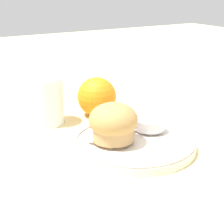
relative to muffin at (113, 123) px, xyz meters
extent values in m
plane|color=beige|center=(0.06, -0.01, -0.05)|extent=(3.00, 3.00, 0.00)
cylinder|color=silver|center=(0.04, -0.01, -0.04)|extent=(0.22, 0.22, 0.01)
torus|color=silver|center=(0.04, -0.01, -0.03)|extent=(0.22, 0.22, 0.01)
cylinder|color=tan|center=(0.00, 0.00, -0.02)|extent=(0.07, 0.07, 0.03)
ellipsoid|color=#A87F47|center=(0.00, 0.00, 0.01)|extent=(0.08, 0.08, 0.06)
cylinder|color=silver|center=(0.08, 0.01, -0.02)|extent=(0.06, 0.06, 0.02)
cylinder|color=beige|center=(0.08, 0.01, -0.01)|extent=(0.05, 0.05, 0.00)
sphere|color=maroon|center=(0.04, 0.02, -0.02)|extent=(0.02, 0.02, 0.02)
sphere|color=maroon|center=(0.05, 0.02, -0.02)|extent=(0.02, 0.02, 0.02)
cube|color=silver|center=(0.04, 0.05, -0.03)|extent=(0.16, 0.09, 0.00)
sphere|color=orange|center=(0.06, 0.17, -0.01)|extent=(0.09, 0.09, 0.09)
cylinder|color=silver|center=(-0.05, 0.18, 0.00)|extent=(0.07, 0.07, 0.10)
camera|label=1|loc=(-0.31, -0.51, 0.23)|focal=60.00mm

